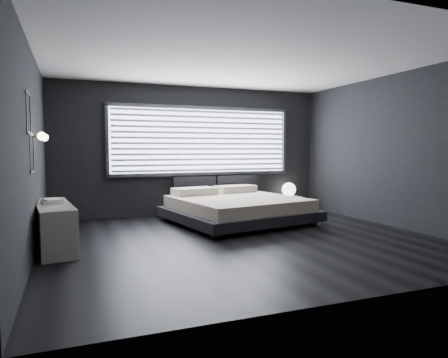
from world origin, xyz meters
name	(u,v)px	position (x,y,z in m)	size (l,w,h in m)	color
room	(243,151)	(0.00, 0.00, 1.40)	(6.04, 6.00, 2.80)	black
window	(203,141)	(0.20, 2.70, 1.61)	(4.14, 0.09, 1.52)	white
headboard	(216,188)	(0.48, 2.64, 0.57)	(1.96, 0.16, 0.52)	black
sconce_near	(41,136)	(-2.88, 0.05, 1.60)	(0.18, 0.11, 0.11)	silver
sconce_far	(44,137)	(-2.88, 0.65, 1.60)	(0.18, 0.11, 0.11)	silver
wall_art_upper	(28,113)	(-2.98, -0.55, 1.85)	(0.01, 0.48, 0.48)	#47474C
wall_art_lower	(32,153)	(-2.98, -0.30, 1.38)	(0.01, 0.48, 0.48)	#47474C
bed	(236,207)	(0.47, 1.41, 0.29)	(2.84, 2.75, 0.63)	black
nightstand	(288,203)	(2.26, 2.50, 0.16)	(0.54, 0.45, 0.31)	silver
orb_lamp	(289,189)	(2.27, 2.48, 0.48)	(0.33, 0.33, 0.33)	white
dresser	(54,226)	(-2.78, 0.42, 0.32)	(0.66, 1.67, 0.65)	silver
book_stack	(52,201)	(-2.80, 0.47, 0.68)	(0.32, 0.39, 0.07)	silver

